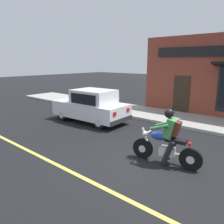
# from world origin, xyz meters

# --- Properties ---
(ground_plane) EXTENTS (80.00, 80.00, 0.00)m
(ground_plane) POSITION_xyz_m (0.00, 0.00, 0.00)
(ground_plane) COLOR black
(sidewalk_curb) EXTENTS (2.60, 22.00, 0.14)m
(sidewalk_curb) POSITION_xyz_m (5.09, 3.00, 0.07)
(sidewalk_curb) COLOR #9E9B93
(sidewalk_curb) RESTS_ON ground
(lane_stripe) EXTENTS (0.12, 19.80, 0.01)m
(lane_stripe) POSITION_xyz_m (-1.80, 3.00, 0.00)
(lane_stripe) COLOR #D1C64C
(lane_stripe) RESTS_ON ground
(motorcycle_with_rider) EXTENTS (0.63, 2.02, 1.62)m
(motorcycle_with_rider) POSITION_xyz_m (0.26, -0.37, 0.68)
(motorcycle_with_rider) COLOR black
(motorcycle_with_rider) RESTS_ON ground
(car_hatchback) EXTENTS (1.83, 3.86, 1.57)m
(car_hatchback) POSITION_xyz_m (2.07, 4.50, 0.77)
(car_hatchback) COLOR black
(car_hatchback) RESTS_ON ground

